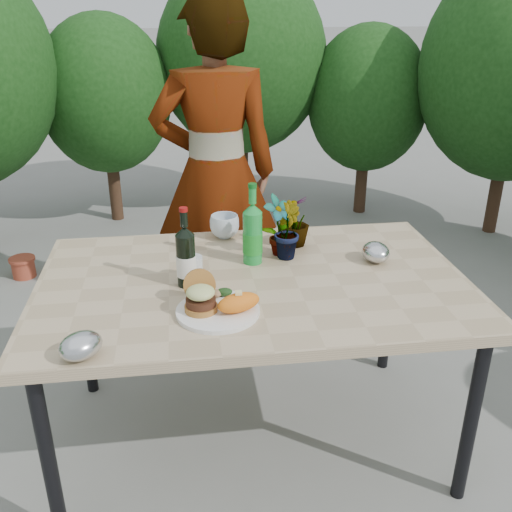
{
  "coord_description": "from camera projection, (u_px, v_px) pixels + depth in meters",
  "views": [
    {
      "loc": [
        -0.25,
        -1.9,
        1.7
      ],
      "look_at": [
        0.0,
        -0.08,
        0.88
      ],
      "focal_mm": 40.0,
      "sensor_mm": 36.0,
      "label": 1
    }
  ],
  "objects": [
    {
      "name": "sweet_potato",
      "position": [
        239.0,
        303.0,
        1.87
      ],
      "size": [
        0.17,
        0.12,
        0.06
      ],
      "primitive_type": "ellipsoid",
      "rotation": [
        0.0,
        0.0,
        0.35
      ],
      "color": "orange",
      "rests_on": "dinner_plate"
    },
    {
      "name": "person",
      "position": [
        216.0,
        174.0,
        2.93
      ],
      "size": [
        0.65,
        0.44,
        1.77
      ],
      "primitive_type": "imported",
      "rotation": [
        0.0,
        0.0,
        3.16
      ],
      "color": "#A56552",
      "rests_on": "ground"
    },
    {
      "name": "patio_table",
      "position": [
        253.0,
        292.0,
        2.16
      ],
      "size": [
        1.6,
        1.0,
        0.75
      ],
      "color": "tan",
      "rests_on": "ground"
    },
    {
      "name": "plastic_cup",
      "position": [
        193.0,
        269.0,
        2.11
      ],
      "size": [
        0.07,
        0.07,
        0.09
      ],
      "primitive_type": "cylinder",
      "color": "silver",
      "rests_on": "patio_table"
    },
    {
      "name": "foil_packet_left",
      "position": [
        81.0,
        346.0,
        1.65
      ],
      "size": [
        0.17,
        0.17,
        0.08
      ],
      "primitive_type": "ellipsoid",
      "rotation": [
        0.0,
        0.0,
        0.71
      ],
      "color": "#B7BABE",
      "rests_on": "patio_table"
    },
    {
      "name": "wine_bottle",
      "position": [
        186.0,
        257.0,
        2.05
      ],
      "size": [
        0.07,
        0.07,
        0.3
      ],
      "rotation": [
        0.0,
        0.0,
        -0.08
      ],
      "color": "black",
      "rests_on": "patio_table"
    },
    {
      "name": "seedling_mid",
      "position": [
        286.0,
        231.0,
        2.28
      ],
      "size": [
        0.11,
        0.13,
        0.23
      ],
      "primitive_type": "imported",
      "rotation": [
        0.0,
        0.0,
        1.67
      ],
      "color": "#2A5A1E",
      "rests_on": "patio_table"
    },
    {
      "name": "blue_bowl",
      "position": [
        225.0,
        226.0,
        2.49
      ],
      "size": [
        0.16,
        0.16,
        0.1
      ],
      "primitive_type": "imported",
      "rotation": [
        0.0,
        0.0,
        -0.28
      ],
      "color": "silver",
      "rests_on": "patio_table"
    },
    {
      "name": "foil_packet_right",
      "position": [
        376.0,
        252.0,
        2.27
      ],
      "size": [
        0.11,
        0.13,
        0.08
      ],
      "primitive_type": "ellipsoid",
      "rotation": [
        0.0,
        0.0,
        1.57
      ],
      "color": "silver",
      "rests_on": "patio_table"
    },
    {
      "name": "seedling_left",
      "position": [
        278.0,
        226.0,
        2.29
      ],
      "size": [
        0.16,
        0.15,
        0.25
      ],
      "primitive_type": "imported",
      "rotation": [
        0.0,
        0.0,
        0.55
      ],
      "color": "#20591E",
      "rests_on": "patio_table"
    },
    {
      "name": "burger_stack",
      "position": [
        200.0,
        295.0,
        1.89
      ],
      "size": [
        0.11,
        0.16,
        0.11
      ],
      "color": "#B7722D",
      "rests_on": "dinner_plate"
    },
    {
      "name": "ground",
      "position": [
        253.0,
        435.0,
        2.44
      ],
      "size": [
        80.0,
        80.0,
        0.0
      ],
      "primitive_type": "plane",
      "color": "slate",
      "rests_on": "ground"
    },
    {
      "name": "dinner_plate",
      "position": [
        218.0,
        311.0,
        1.9
      ],
      "size": [
        0.28,
        0.28,
        0.01
      ],
      "primitive_type": "cylinder",
      "color": "white",
      "rests_on": "patio_table"
    },
    {
      "name": "shrub_hedge",
      "position": [
        279.0,
        98.0,
        3.44
      ],
      "size": [
        6.96,
        5.08,
        2.2
      ],
      "color": "#382316",
      "rests_on": "ground"
    },
    {
      "name": "sparkling_water",
      "position": [
        253.0,
        234.0,
        2.23
      ],
      "size": [
        0.08,
        0.08,
        0.33
      ],
      "rotation": [
        0.0,
        0.0,
        0.17
      ],
      "color": "#198E34",
      "rests_on": "patio_table"
    },
    {
      "name": "terracotta_pot",
      "position": [
        23.0,
        267.0,
        3.82
      ],
      "size": [
        0.17,
        0.17,
        0.14
      ],
      "color": "#A43F2A",
      "rests_on": "ground"
    },
    {
      "name": "grilled_veg",
      "position": [
        221.0,
        293.0,
        1.98
      ],
      "size": [
        0.08,
        0.05,
        0.03
      ],
      "color": "olive",
      "rests_on": "dinner_plate"
    },
    {
      "name": "seedling_right",
      "position": [
        296.0,
        221.0,
        2.39
      ],
      "size": [
        0.17,
        0.17,
        0.21
      ],
      "primitive_type": "imported",
      "rotation": [
        0.0,
        0.0,
        4.06
      ],
      "color": "#25511B",
      "rests_on": "patio_table"
    }
  ]
}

